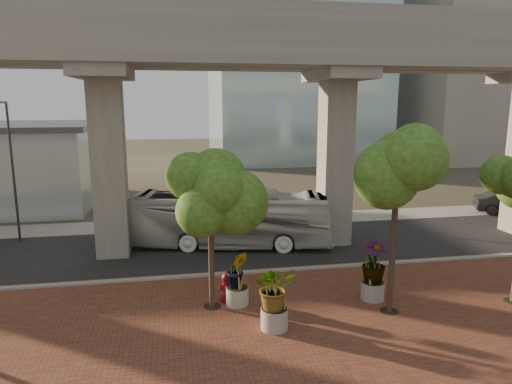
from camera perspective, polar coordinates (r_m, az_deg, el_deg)
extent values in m
plane|color=#3C392C|center=(23.36, -2.90, -8.56)|extent=(160.00, 160.00, 0.00)
cube|color=brown|center=(16.12, 0.99, -17.94)|extent=(70.00, 13.00, 0.06)
cube|color=black|center=(25.23, -3.49, -7.01)|extent=(90.00, 8.00, 0.04)
cube|color=gray|center=(21.47, -2.19, -10.14)|extent=(70.00, 0.25, 0.16)
cube|color=gray|center=(30.47, -4.73, -3.81)|extent=(90.00, 3.00, 0.06)
cube|color=#9A968C|center=(22.54, -3.31, 17.83)|extent=(72.00, 2.40, 1.80)
cube|color=#9A968C|center=(25.70, -4.23, 16.99)|extent=(72.00, 2.40, 1.80)
cube|color=#9A968C|center=(21.68, -2.97, 21.85)|extent=(72.00, 0.12, 1.00)
cube|color=#9A968C|center=(26.96, -4.54, 19.71)|extent=(72.00, 0.12, 1.00)
cube|color=#9E9A8E|center=(70.87, 25.59, 13.42)|extent=(18.00, 16.00, 24.00)
imported|color=silver|center=(25.11, -3.26, -3.47)|extent=(11.38, 4.89, 3.09)
imported|color=black|center=(37.14, 29.39, -1.27)|extent=(5.18, 3.58, 1.62)
cylinder|color=maroon|center=(18.80, -3.61, -13.21)|extent=(0.56, 0.56, 0.12)
cylinder|color=maroon|center=(18.62, -3.63, -11.96)|extent=(0.37, 0.37, 0.90)
sphere|color=maroon|center=(18.45, -3.64, -10.67)|extent=(0.43, 0.43, 0.43)
cylinder|color=maroon|center=(18.37, -3.65, -10.09)|extent=(0.12, 0.12, 0.15)
cylinder|color=maroon|center=(18.59, -3.63, -11.74)|extent=(0.62, 0.25, 0.25)
cylinder|color=#9C978D|center=(16.58, 2.31, -15.52)|extent=(0.96, 0.96, 0.74)
imported|color=#285115|center=(16.09, 2.34, -11.79)|extent=(2.13, 2.13, 1.60)
cylinder|color=#A39C93|center=(19.36, 14.35, -11.85)|extent=(0.93, 0.93, 0.72)
imported|color=#285115|center=(18.93, 14.53, -8.47)|extent=(2.27, 2.27, 1.70)
cylinder|color=#9B978C|center=(18.38, -2.34, -12.82)|extent=(0.89, 0.89, 0.69)
imported|color=#285115|center=(17.96, -2.37, -9.64)|extent=(1.98, 1.98, 1.49)
cylinder|color=#433426|center=(17.74, -5.59, -9.30)|extent=(0.22, 0.22, 3.26)
cylinder|color=black|center=(18.37, -5.49, -14.05)|extent=(0.70, 0.70, 0.01)
cylinder|color=#433426|center=(17.87, 16.66, -7.95)|extent=(0.22, 0.22, 4.21)
cylinder|color=black|center=(18.65, 16.29, -14.07)|extent=(0.70, 0.70, 0.01)
cylinder|color=#2E2E33|center=(28.99, -28.07, 2.05)|extent=(0.14, 0.14, 7.81)
cube|color=#2E2E33|center=(28.26, -29.10, 9.73)|extent=(0.15, 0.98, 0.15)
cube|color=silver|center=(27.80, -29.40, 9.50)|extent=(0.39, 0.20, 0.12)
cylinder|color=#2E2E33|center=(29.56, 10.67, 2.94)|extent=(0.13, 0.13, 7.42)
cube|color=#2E2E33|center=(28.84, 11.27, 10.13)|extent=(0.14, 0.93, 0.14)
cube|color=silver|center=(28.41, 11.61, 9.91)|extent=(0.37, 0.19, 0.11)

